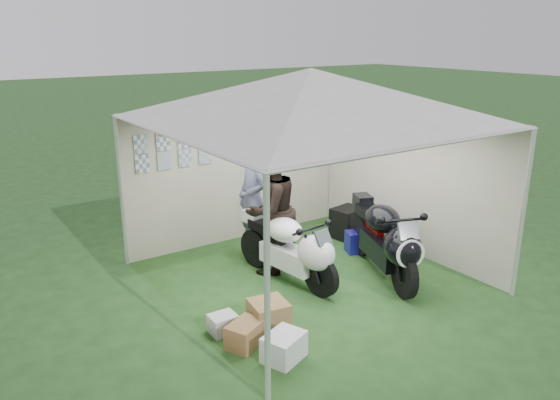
{
  "coord_description": "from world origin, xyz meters",
  "views": [
    {
      "loc": [
        -4.45,
        -5.79,
        3.45
      ],
      "look_at": [
        -0.25,
        0.35,
        1.15
      ],
      "focal_mm": 35.0,
      "sensor_mm": 36.0,
      "label": 1
    }
  ],
  "objects_px": {
    "person_blue_jacket": "(253,199)",
    "crate_0": "(284,347)",
    "paddock_stand": "(360,241)",
    "crate_1": "(269,316)",
    "motorcycle_black": "(386,239)",
    "motorcycle_white": "(292,247)",
    "crate_2": "(223,324)",
    "person_dark_jacket": "(271,210)",
    "equipment_box": "(347,223)",
    "canopy_tent": "(309,101)",
    "crate_3": "(245,334)"
  },
  "relations": [
    {
      "from": "crate_1",
      "to": "crate_3",
      "type": "distance_m",
      "value": 0.43
    },
    {
      "from": "crate_1",
      "to": "crate_2",
      "type": "distance_m",
      "value": 0.55
    },
    {
      "from": "canopy_tent",
      "to": "crate_1",
      "type": "height_order",
      "value": "canopy_tent"
    },
    {
      "from": "crate_0",
      "to": "crate_1",
      "type": "xyz_separation_m",
      "value": [
        0.19,
        0.6,
        0.04
      ]
    },
    {
      "from": "person_dark_jacket",
      "to": "crate_3",
      "type": "xyz_separation_m",
      "value": [
        -1.39,
        -1.57,
        -0.82
      ]
    },
    {
      "from": "motorcycle_black",
      "to": "crate_1",
      "type": "distance_m",
      "value": 2.28
    },
    {
      "from": "motorcycle_white",
      "to": "motorcycle_black",
      "type": "height_order",
      "value": "motorcycle_black"
    },
    {
      "from": "crate_0",
      "to": "crate_1",
      "type": "bearing_deg",
      "value": 72.07
    },
    {
      "from": "canopy_tent",
      "to": "person_blue_jacket",
      "type": "height_order",
      "value": "canopy_tent"
    },
    {
      "from": "motorcycle_white",
      "to": "person_dark_jacket",
      "type": "relative_size",
      "value": 1.02
    },
    {
      "from": "equipment_box",
      "to": "canopy_tent",
      "type": "bearing_deg",
      "value": -149.82
    },
    {
      "from": "person_dark_jacket",
      "to": "equipment_box",
      "type": "distance_m",
      "value": 2.04
    },
    {
      "from": "person_blue_jacket",
      "to": "crate_0",
      "type": "bearing_deg",
      "value": -20.32
    },
    {
      "from": "person_blue_jacket",
      "to": "crate_0",
      "type": "relative_size",
      "value": 4.25
    },
    {
      "from": "equipment_box",
      "to": "motorcycle_white",
      "type": "bearing_deg",
      "value": -153.44
    },
    {
      "from": "crate_3",
      "to": "motorcycle_black",
      "type": "bearing_deg",
      "value": 9.3
    },
    {
      "from": "crate_2",
      "to": "equipment_box",
      "type": "bearing_deg",
      "value": 25.45
    },
    {
      "from": "motorcycle_black",
      "to": "crate_3",
      "type": "xyz_separation_m",
      "value": [
        -2.63,
        -0.43,
        -0.46
      ]
    },
    {
      "from": "person_dark_jacket",
      "to": "crate_3",
      "type": "bearing_deg",
      "value": 35.57
    },
    {
      "from": "paddock_stand",
      "to": "crate_0",
      "type": "xyz_separation_m",
      "value": [
        -2.79,
        -1.82,
        -0.02
      ]
    },
    {
      "from": "motorcycle_white",
      "to": "crate_2",
      "type": "xyz_separation_m",
      "value": [
        -1.48,
        -0.66,
        -0.42
      ]
    },
    {
      "from": "motorcycle_black",
      "to": "crate_0",
      "type": "relative_size",
      "value": 4.64
    },
    {
      "from": "motorcycle_black",
      "to": "paddock_stand",
      "type": "xyz_separation_m",
      "value": [
        0.37,
        0.92,
        -0.43
      ]
    },
    {
      "from": "motorcycle_black",
      "to": "paddock_stand",
      "type": "bearing_deg",
      "value": 90.0
    },
    {
      "from": "crate_2",
      "to": "motorcycle_black",
      "type": "bearing_deg",
      "value": 0.71
    },
    {
      "from": "person_dark_jacket",
      "to": "crate_2",
      "type": "xyz_separation_m",
      "value": [
        -1.46,
        -1.17,
        -0.84
      ]
    },
    {
      "from": "crate_3",
      "to": "person_dark_jacket",
      "type": "bearing_deg",
      "value": 48.47
    },
    {
      "from": "canopy_tent",
      "to": "person_dark_jacket",
      "type": "distance_m",
      "value": 1.72
    },
    {
      "from": "person_dark_jacket",
      "to": "crate_0",
      "type": "bearing_deg",
      "value": 47.06
    },
    {
      "from": "person_dark_jacket",
      "to": "canopy_tent",
      "type": "bearing_deg",
      "value": 106.46
    },
    {
      "from": "person_dark_jacket",
      "to": "crate_3",
      "type": "height_order",
      "value": "person_dark_jacket"
    },
    {
      "from": "equipment_box",
      "to": "motorcycle_black",
      "type": "bearing_deg",
      "value": -112.16
    },
    {
      "from": "person_blue_jacket",
      "to": "person_dark_jacket",
      "type": "bearing_deg",
      "value": -1.19
    },
    {
      "from": "paddock_stand",
      "to": "motorcycle_white",
      "type": "bearing_deg",
      "value": -169.33
    },
    {
      "from": "crate_0",
      "to": "motorcycle_black",
      "type": "bearing_deg",
      "value": 20.39
    },
    {
      "from": "canopy_tent",
      "to": "paddock_stand",
      "type": "relative_size",
      "value": 12.26
    },
    {
      "from": "motorcycle_white",
      "to": "paddock_stand",
      "type": "relative_size",
      "value": 4.23
    },
    {
      "from": "crate_1",
      "to": "person_blue_jacket",
      "type": "bearing_deg",
      "value": 62.79
    },
    {
      "from": "paddock_stand",
      "to": "person_blue_jacket",
      "type": "relative_size",
      "value": 0.24
    },
    {
      "from": "motorcycle_black",
      "to": "crate_1",
      "type": "height_order",
      "value": "motorcycle_black"
    },
    {
      "from": "equipment_box",
      "to": "paddock_stand",
      "type": "bearing_deg",
      "value": -112.95
    },
    {
      "from": "paddock_stand",
      "to": "crate_1",
      "type": "height_order",
      "value": "crate_1"
    },
    {
      "from": "canopy_tent",
      "to": "motorcycle_white",
      "type": "xyz_separation_m",
      "value": [
        -0.27,
        -0.01,
        -2.04
      ]
    },
    {
      "from": "crate_2",
      "to": "person_dark_jacket",
      "type": "bearing_deg",
      "value": 38.65
    },
    {
      "from": "motorcycle_white",
      "to": "motorcycle_black",
      "type": "xyz_separation_m",
      "value": [
        1.23,
        -0.62,
        0.06
      ]
    },
    {
      "from": "crate_1",
      "to": "canopy_tent",
      "type": "bearing_deg",
      "value": 36.24
    },
    {
      "from": "crate_1",
      "to": "crate_0",
      "type": "bearing_deg",
      "value": -107.93
    },
    {
      "from": "crate_0",
      "to": "crate_1",
      "type": "height_order",
      "value": "crate_1"
    },
    {
      "from": "motorcycle_black",
      "to": "person_dark_jacket",
      "type": "height_order",
      "value": "person_dark_jacket"
    },
    {
      "from": "canopy_tent",
      "to": "person_blue_jacket",
      "type": "distance_m",
      "value": 1.98
    }
  ]
}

